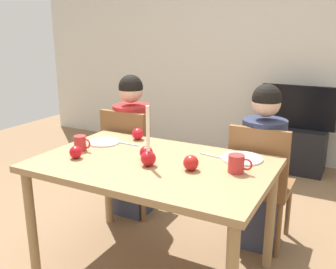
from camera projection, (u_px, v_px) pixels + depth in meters
The scene contains 19 objects.
back_wall at pixel (265, 48), 4.31m from camera, with size 6.40×0.10×2.60m, color beige.
dining_table at pixel (153, 175), 2.27m from camera, with size 1.40×0.90×0.75m.
chair_left at pixel (130, 156), 3.08m from camera, with size 0.40×0.40×0.90m.
chair_right at pixel (260, 179), 2.60m from camera, with size 0.40×0.40×0.90m.
person_left_child at pixel (132, 148), 3.09m from camera, with size 0.30×0.30×1.17m.
person_right_child at pixel (262, 170), 2.61m from camera, with size 0.30×0.30×1.17m.
tv_stand at pixel (294, 149), 4.13m from camera, with size 0.64×0.40×0.48m, color black.
tv at pixel (298, 107), 4.00m from camera, with size 0.79×0.05×0.46m.
candle_centerpiece at pixel (148, 154), 2.16m from camera, with size 0.09×0.09×0.36m.
plate_left at pixel (104, 142), 2.61m from camera, with size 0.22×0.22×0.01m, color white.
plate_right at pixel (242, 158), 2.29m from camera, with size 0.26×0.26×0.01m, color white.
mug_left at pixel (81, 143), 2.44m from camera, with size 0.13×0.08×0.10m.
mug_right at pixel (237, 164), 2.06m from camera, with size 0.14×0.09×0.10m.
fork_left at pixel (127, 144), 2.58m from camera, with size 0.18×0.01×0.01m, color silver.
fork_right at pixel (213, 156), 2.33m from camera, with size 0.18×0.01×0.01m, color silver.
apple_near_candle at pixel (191, 163), 2.10m from camera, with size 0.09×0.09×0.09m, color #B21B18.
apple_by_left_plate at pixel (76, 152), 2.29m from camera, with size 0.08×0.08×0.08m, color red.
apple_by_right_mug at pixel (138, 134), 2.68m from camera, with size 0.08×0.08×0.08m, color red.
apple_far_edge at pixel (146, 153), 2.28m from camera, with size 0.08×0.08×0.08m, color #AD0F1C.
Camera 1 is at (1.07, -1.83, 1.52)m, focal length 40.09 mm.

